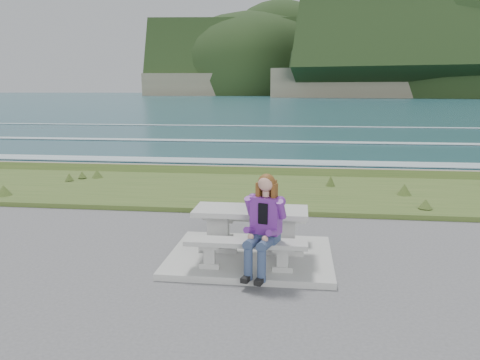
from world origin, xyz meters
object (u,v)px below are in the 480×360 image
object	(u,v)px
picnic_table	(251,219)
bench_seaward	(255,221)
bench_landward	(246,247)
seated_woman	(262,239)

from	to	relation	value
picnic_table	bench_seaward	distance (m)	0.74
bench_landward	seated_woman	distance (m)	0.33
bench_landward	picnic_table	bearing A→B (deg)	90.00
picnic_table	seated_woman	size ratio (longest dim) A/B	1.25
bench_landward	bench_seaward	distance (m)	1.40
picnic_table	bench_landward	bearing A→B (deg)	-90.00
picnic_table	bench_landward	distance (m)	0.74
picnic_table	bench_landward	world-z (taller)	picnic_table
picnic_table	bench_seaward	world-z (taller)	picnic_table
bench_seaward	seated_woman	distance (m)	1.56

